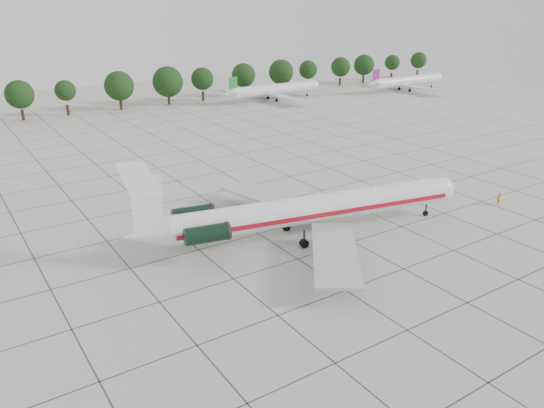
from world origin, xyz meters
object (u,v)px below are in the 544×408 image
object	(u,v)px
bg_airliner_d	(275,90)
bg_airliner_e	(407,81)
ground_crew	(499,199)
main_airliner	(300,210)

from	to	relation	value
bg_airliner_d	bg_airliner_e	world-z (taller)	same
bg_airliner_d	bg_airliner_e	distance (m)	44.12
ground_crew	bg_airliner_d	size ratio (longest dim) A/B	0.06
main_airliner	ground_crew	distance (m)	30.06
bg_airliner_e	main_airliner	bearing A→B (deg)	-142.94
main_airliner	bg_airliner_e	distance (m)	115.18
main_airliner	bg_airliner_d	bearing A→B (deg)	69.45
main_airliner	bg_airliner_d	distance (m)	92.10
main_airliner	bg_airliner_d	world-z (taller)	main_airliner
bg_airliner_d	bg_airliner_e	size ratio (longest dim) A/B	1.00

